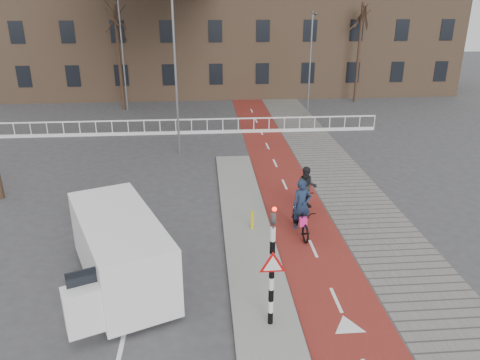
{
  "coord_description": "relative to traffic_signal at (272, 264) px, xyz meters",
  "views": [
    {
      "loc": [
        -2.24,
        -12.18,
        8.38
      ],
      "look_at": [
        -0.86,
        5.0,
        1.5
      ],
      "focal_mm": 35.0,
      "sensor_mm": 36.0,
      "label": 1
    }
  ],
  "objects": [
    {
      "name": "cyclist_near",
      "position": [
        1.86,
        5.16,
        -1.26
      ],
      "size": [
        0.88,
        2.13,
        2.14
      ],
      "rotation": [
        0.0,
        0.0,
        0.07
      ],
      "color": "black",
      "rests_on": "bike_lane"
    },
    {
      "name": "sidewalk",
      "position": [
        4.9,
        12.02,
        -1.98
      ],
      "size": [
        3.0,
        60.0,
        0.01
      ],
      "primitive_type": "cube",
      "color": "slate",
      "rests_on": "ground"
    },
    {
      "name": "curb_island",
      "position": [
        -0.1,
        6.02,
        -1.93
      ],
      "size": [
        1.8,
        16.0,
        0.12
      ],
      "primitive_type": "cube",
      "color": "gray",
      "rests_on": "ground"
    },
    {
      "name": "bike_lane",
      "position": [
        2.1,
        12.02,
        -1.98
      ],
      "size": [
        2.5,
        60.0,
        0.01
      ],
      "primitive_type": "cube",
      "color": "maroon",
      "rests_on": "ground"
    },
    {
      "name": "tree_mid",
      "position": [
        -7.77,
        26.31,
        1.83
      ],
      "size": [
        0.26,
        0.26,
        7.65
      ],
      "primitive_type": "cylinder",
      "color": "black",
      "rests_on": "ground"
    },
    {
      "name": "streetlight_right",
      "position": [
        6.07,
        23.32,
        1.64
      ],
      "size": [
        0.12,
        0.12,
        7.25
      ],
      "primitive_type": "cylinder",
      "color": "slate",
      "rests_on": "ground"
    },
    {
      "name": "bollard",
      "position": [
        0.08,
        5.5,
        -1.51
      ],
      "size": [
        0.12,
        0.12,
        0.72
      ],
      "primitive_type": "cylinder",
      "color": "#D4C40B",
      "rests_on": "curb_island"
    },
    {
      "name": "railing",
      "position": [
        -4.4,
        19.02,
        -1.68
      ],
      "size": [
        28.0,
        0.1,
        0.99
      ],
      "color": "silver",
      "rests_on": "ground"
    },
    {
      "name": "tree_right",
      "position": [
        10.99,
        27.67,
        1.92
      ],
      "size": [
        0.22,
        0.22,
        7.83
      ],
      "primitive_type": "cylinder",
      "color": "black",
      "rests_on": "ground"
    },
    {
      "name": "streetlight_left",
      "position": [
        -7.43,
        25.91,
        2.08
      ],
      "size": [
        0.12,
        0.12,
        8.13
      ],
      "primitive_type": "cylinder",
      "color": "slate",
      "rests_on": "ground"
    },
    {
      "name": "streetlight_near",
      "position": [
        -3.02,
        15.04,
        2.39
      ],
      "size": [
        0.12,
        0.12,
        8.76
      ],
      "primitive_type": "cylinder",
      "color": "slate",
      "rests_on": "ground"
    },
    {
      "name": "traffic_signal",
      "position": [
        0.0,
        0.0,
        0.0
      ],
      "size": [
        0.8,
        0.8,
        3.68
      ],
      "color": "black",
      "rests_on": "curb_island"
    },
    {
      "name": "ground",
      "position": [
        0.6,
        2.02,
        -1.99
      ],
      "size": [
        120.0,
        120.0,
        0.0
      ],
      "primitive_type": "plane",
      "color": "#38383A",
      "rests_on": "ground"
    },
    {
      "name": "cyclist_far",
      "position": [
        2.45,
        7.0,
        -1.17
      ],
      "size": [
        0.92,
        1.87,
        1.95
      ],
      "rotation": [
        0.0,
        0.0,
        -0.15
      ],
      "color": "black",
      "rests_on": "bike_lane"
    },
    {
      "name": "van",
      "position": [
        -4.26,
        2.44,
        -0.81
      ],
      "size": [
        3.9,
        5.61,
        2.24
      ],
      "rotation": [
        0.0,
        0.0,
        0.39
      ],
      "color": "white",
      "rests_on": "ground"
    },
    {
      "name": "townhouse_row",
      "position": [
        -2.4,
        34.02,
        5.82
      ],
      "size": [
        46.0,
        10.0,
        15.9
      ],
      "color": "#7F6047",
      "rests_on": "ground"
    }
  ]
}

